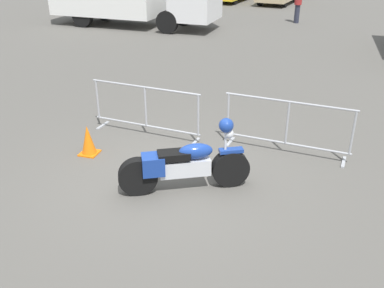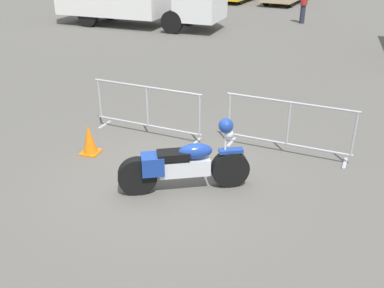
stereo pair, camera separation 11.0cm
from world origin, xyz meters
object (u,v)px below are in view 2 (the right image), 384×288
object	(u,v)px
crowd_barrier_far	(288,127)
pedestrian	(304,3)
traffic_cone	(89,140)
crowd_barrier_near	(147,110)
motorcycle	(184,164)

from	to	relation	value
crowd_barrier_far	pedestrian	xyz separation A→B (m)	(-0.91, 14.08, 0.36)
traffic_cone	crowd_barrier_near	bearing A→B (deg)	58.35
crowd_barrier_near	crowd_barrier_far	xyz separation A→B (m)	(2.90, 0.00, 0.00)
crowd_barrier_near	pedestrian	size ratio (longest dim) A/B	1.45
crowd_barrier_near	motorcycle	bearing A→B (deg)	-51.89
pedestrian	crowd_barrier_far	bearing A→B (deg)	137.81
pedestrian	motorcycle	bearing A→B (deg)	132.18
crowd_barrier_near	traffic_cone	bearing A→B (deg)	-121.65
motorcycle	crowd_barrier_near	bearing A→B (deg)	101.22
motorcycle	traffic_cone	xyz separation A→B (m)	(-2.17, 0.68, -0.18)
crowd_barrier_near	traffic_cone	world-z (taller)	crowd_barrier_near
traffic_cone	crowd_barrier_far	bearing A→B (deg)	17.88
pedestrian	traffic_cone	size ratio (longest dim) A/B	2.86
motorcycle	traffic_cone	bearing A→B (deg)	135.69
crowd_barrier_near	pedestrian	world-z (taller)	pedestrian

